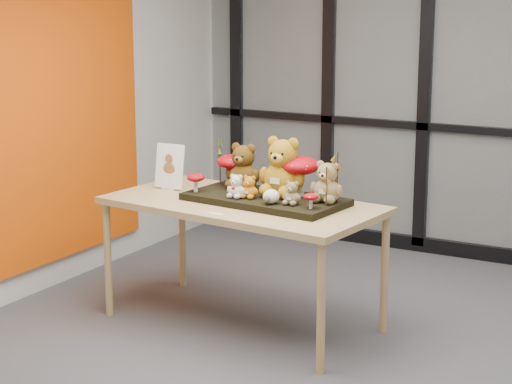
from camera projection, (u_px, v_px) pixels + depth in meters
The scene contains 24 objects.
floor at pixel (350, 365), 5.41m from camera, with size 5.00×5.00×0.00m, color #535358.
room_shell at pixel (357, 76), 5.04m from camera, with size 5.00×5.00×5.00m.
glass_partition at pixel (481, 84), 7.20m from camera, with size 4.90×0.06×2.78m.
orange_panel at pixel (49, 96), 6.53m from camera, with size 0.02×2.00×2.40m, color #E34E08.
display_table at pixel (243, 212), 5.90m from camera, with size 1.83×1.05×0.82m.
diorama_tray at pixel (265, 199), 5.86m from camera, with size 1.00×0.50×0.04m, color black.
bear_pooh_yellow at pixel (283, 163), 5.82m from camera, with size 0.32×0.29×0.41m, color #A87615, non-canonical shape.
bear_brown_medium at pixel (244, 164), 6.04m from camera, with size 0.25×0.23×0.33m, color #4D330D, non-canonical shape.
bear_tan_back at pixel (327, 179), 5.67m from camera, with size 0.21×0.19×0.28m, color olive, non-canonical shape.
bear_small_yellow at pixel (250, 186), 5.78m from camera, with size 0.12×0.11×0.16m, color orange, non-canonical shape.
bear_white_bow at pixel (236, 185), 5.79m from camera, with size 0.13×0.11×0.17m, color silver, non-canonical shape.
bear_beige_small at pixel (292, 192), 5.61m from camera, with size 0.12×0.11×0.16m, color olive, non-canonical shape.
plush_cream_hedgehog at pixel (271, 196), 5.63m from camera, with size 0.08×0.07×0.10m, color white, non-canonical shape.
mushroom_back_left at pixel (233, 169), 6.12m from camera, with size 0.21×0.21×0.23m, color #94040C, non-canonical shape.
mushroom_back_right at pixel (300, 174), 5.82m from camera, with size 0.25×0.25×0.28m, color #94040C, non-canonical shape.
mushroom_front_left at pixel (196, 182), 5.96m from camera, with size 0.12×0.12×0.13m, color #94040C, non-canonical shape.
mushroom_front_right at pixel (311, 200), 5.51m from camera, with size 0.09×0.09×0.10m, color #94040C, non-canonical shape.
sprig_green_far_left at pixel (220, 160), 6.18m from camera, with size 0.05×0.05×0.32m, color #19370C, non-canonical shape.
sprig_green_mid_left at pixel (243, 165), 6.14m from camera, with size 0.05×0.05×0.27m, color #19370C, non-canonical shape.
sprig_dry_far_right at pixel (337, 177), 5.65m from camera, with size 0.05×0.05×0.31m, color brown, non-canonical shape.
sprig_dry_mid_right at pixel (326, 187), 5.55m from camera, with size 0.05×0.05×0.24m, color brown, non-canonical shape.
sprig_green_centre at pixel (273, 174), 6.03m from camera, with size 0.05×0.05×0.20m, color #19370C, non-canonical shape.
sign_holder at pixel (170, 168), 6.21m from camera, with size 0.22×0.06×0.31m.
label_card at pixel (216, 214), 5.57m from camera, with size 0.10×0.03×0.00m, color white.
Camera 1 is at (1.97, -4.69, 2.16)m, focal length 65.00 mm.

